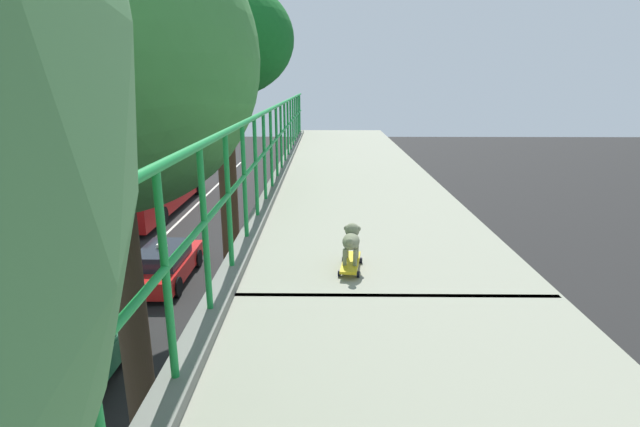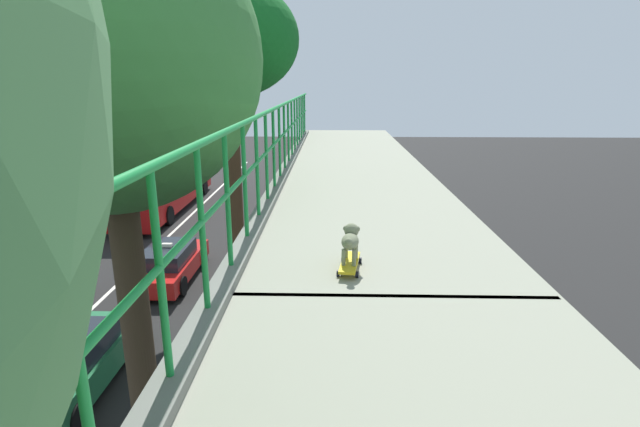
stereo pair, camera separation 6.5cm
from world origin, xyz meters
name	(u,v)px [view 2 (the right image)]	position (x,y,z in m)	size (l,w,h in m)	color
car_green_fifth	(71,366)	(-5.34, 7.84, 0.68)	(1.75, 4.48, 1.37)	#22683C
car_blue_sixth	(18,298)	(-8.75, 11.15, 0.74)	(1.82, 4.25, 1.52)	navy
car_red_taxi_seventh	(170,263)	(-5.19, 14.24, 0.65)	(1.77, 4.32, 1.46)	red
city_bus	(162,179)	(-8.82, 23.95, 1.71)	(2.76, 10.71, 2.99)	#B11110
roadside_tree_mid	(105,64)	(-2.66, 5.62, 7.24)	(4.56, 4.56, 9.57)	#473826
roadside_tree_far	(226,44)	(-2.71, 13.99, 8.10)	(4.59, 4.59, 10.06)	#4E3520
toy_skateboard	(350,263)	(0.80, 2.53, 5.41)	(0.24, 0.53, 0.08)	gold
small_dog	(350,239)	(0.81, 2.55, 5.63)	(0.19, 0.37, 0.32)	gray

